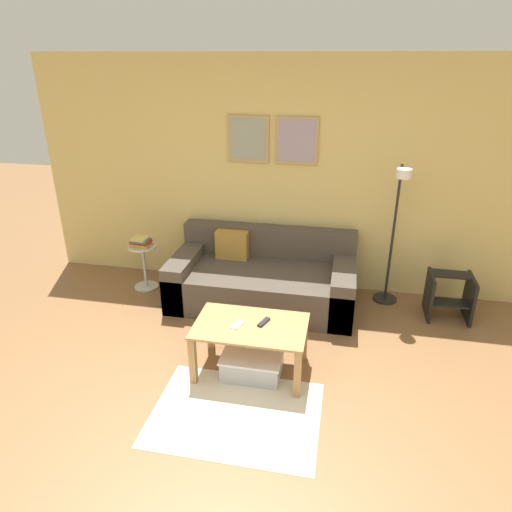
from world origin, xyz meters
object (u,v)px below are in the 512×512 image
storage_bin (252,364)px  book_stack (141,242)px  couch (263,279)px  coffee_table (251,334)px  side_table (144,263)px  step_stool (449,295)px  remote_control (264,322)px  floor_lamp (395,231)px  cell_phone (237,325)px

storage_bin → book_stack: book_stack is taller
book_stack → couch: bearing=-0.8°
coffee_table → storage_bin: size_ratio=1.83×
couch → side_table: bearing=178.5°
couch → book_stack: bearing=179.2°
step_stool → couch: bearing=-178.7°
remote_control → step_stool: size_ratio=0.32×
remote_control → book_stack: bearing=163.9°
step_stool → storage_bin: bearing=-143.6°
coffee_table → storage_bin: (0.03, -0.05, -0.27)m
storage_bin → step_stool: size_ratio=1.11×
coffee_table → couch: bearing=95.8°
storage_bin → floor_lamp: bearing=50.9°
couch → remote_control: size_ratio=13.07×
coffee_table → storage_bin: 0.27m
storage_bin → side_table: size_ratio=0.97×
couch → coffee_table: bearing=-84.2°
couch → step_stool: (1.95, 0.04, -0.01)m
storage_bin → cell_phone: bearing=169.8°
couch → remote_control: bearing=-79.1°
couch → remote_control: 1.23m
side_table → step_stool: side_table is taller
book_stack → floor_lamp: bearing=3.3°
storage_bin → side_table: side_table is taller
couch → step_stool: bearing=1.3°
side_table → step_stool: (3.35, 0.01, -0.07)m
storage_bin → floor_lamp: 2.03m
coffee_table → book_stack: 1.99m
remote_control → couch: bearing=121.2°
cell_phone → step_stool: (1.93, 1.30, -0.21)m
storage_bin → cell_phone: 0.38m
side_table → remote_control: bearing=-36.9°
coffee_table → cell_phone: cell_phone is taller
floor_lamp → step_stool: floor_lamp is taller
step_stool → coffee_table: bearing=-144.9°
side_table → book_stack: 0.26m
cell_phone → storage_bin: bearing=9.3°
storage_bin → book_stack: 2.09m
floor_lamp → remote_control: floor_lamp is taller
coffee_table → step_stool: 2.23m
side_table → cell_phone: bearing=-42.4°
remote_control → cell_phone: 0.22m
side_table → remote_control: (1.63, -1.23, 0.15)m
couch → coffee_table: couch is taller
side_table → storage_bin: bearing=-40.3°
storage_bin → step_stool: (1.80, 1.33, 0.15)m
storage_bin → step_stool: step_stool is taller
coffee_table → remote_control: size_ratio=6.27×
coffee_table → floor_lamp: bearing=49.3°
coffee_table → book_stack: bearing=140.7°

